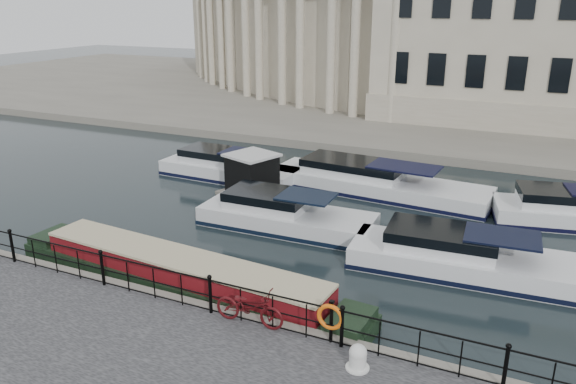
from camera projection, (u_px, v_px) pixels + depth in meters
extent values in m
plane|color=black|center=(249.00, 294.00, 18.41)|extent=(160.00, 160.00, 0.00)
cube|color=#6B665B|center=(451.00, 101.00, 51.80)|extent=(120.00, 42.00, 0.55)
cylinder|color=black|center=(12.00, 247.00, 19.29)|extent=(0.10, 0.10, 1.10)
sphere|color=black|center=(9.00, 231.00, 19.10)|extent=(0.14, 0.14, 0.14)
cylinder|color=black|center=(102.00, 269.00, 17.71)|extent=(0.10, 0.10, 1.10)
sphere|color=black|center=(100.00, 252.00, 17.51)|extent=(0.14, 0.14, 0.14)
cylinder|color=black|center=(210.00, 296.00, 16.12)|extent=(0.10, 0.10, 1.10)
sphere|color=black|center=(209.00, 277.00, 15.93)|extent=(0.14, 0.14, 0.14)
cylinder|color=black|center=(342.00, 328.00, 14.54)|extent=(0.10, 0.10, 1.10)
sphere|color=black|center=(343.00, 308.00, 14.34)|extent=(0.14, 0.14, 0.14)
cylinder|color=black|center=(505.00, 368.00, 12.95)|extent=(0.10, 0.10, 1.10)
sphere|color=black|center=(509.00, 346.00, 12.76)|extent=(0.14, 0.14, 0.14)
cylinder|color=black|center=(210.00, 280.00, 15.96)|extent=(24.00, 0.05, 0.05)
cylinder|color=black|center=(210.00, 296.00, 16.12)|extent=(24.00, 0.04, 0.04)
cylinder|color=black|center=(211.00, 310.00, 16.27)|extent=(24.00, 0.04, 0.04)
cube|color=#ADA38C|center=(528.00, 22.00, 41.90)|extent=(20.00, 14.00, 14.00)
cube|color=#9E937F|center=(518.00, 102.00, 43.85)|extent=(20.30, 14.30, 2.00)
cube|color=#ADA38C|center=(391.00, 42.00, 42.67)|extent=(5.73, 4.06, 11.00)
cylinder|color=#ADA38C|center=(394.00, 54.00, 39.99)|extent=(0.70, 0.70, 9.80)
cylinder|color=#ADA38C|center=(355.00, 52.00, 41.87)|extent=(0.70, 0.70, 9.80)
cube|color=#ADA38C|center=(336.00, 39.00, 45.85)|extent=(5.90, 4.56, 11.00)
cylinder|color=#ADA38C|center=(331.00, 50.00, 43.22)|extent=(0.70, 0.70, 9.80)
cylinder|color=#ADA38C|center=(300.00, 48.00, 45.39)|extent=(0.70, 0.70, 9.80)
cube|color=#ADA38C|center=(293.00, 36.00, 49.45)|extent=(5.99, 4.99, 11.00)
cylinder|color=#ADA38C|center=(282.00, 46.00, 46.91)|extent=(0.70, 0.70, 9.80)
cylinder|color=#ADA38C|center=(259.00, 44.00, 49.33)|extent=(0.70, 0.70, 9.80)
cube|color=#ADA38C|center=(262.00, 34.00, 53.42)|extent=(5.99, 5.36, 11.00)
cylinder|color=#ADA38C|center=(246.00, 42.00, 51.01)|extent=(0.70, 0.70, 9.80)
cylinder|color=#ADA38C|center=(230.00, 40.00, 53.64)|extent=(0.70, 0.70, 9.80)
cube|color=#ADA38C|center=(240.00, 31.00, 57.70)|extent=(5.91, 5.64, 11.00)
cylinder|color=#ADA38C|center=(221.00, 39.00, 55.46)|extent=(0.70, 0.70, 9.80)
cylinder|color=#ADA38C|center=(211.00, 37.00, 58.27)|extent=(0.70, 0.70, 9.80)
cube|color=#ADA38C|center=(226.00, 29.00, 62.23)|extent=(5.74, 5.85, 11.00)
cylinder|color=#ADA38C|center=(206.00, 36.00, 60.19)|extent=(0.70, 0.70, 9.80)
cylinder|color=#ADA38C|center=(201.00, 34.00, 63.13)|extent=(0.70, 0.70, 9.80)
cube|color=#ADA38C|center=(219.00, 27.00, 66.94)|extent=(5.49, 5.97, 11.00)
cylinder|color=#ADA38C|center=(198.00, 33.00, 65.13)|extent=(0.70, 0.70, 9.80)
cylinder|color=#ADA38C|center=(197.00, 31.00, 68.17)|extent=(0.70, 0.70, 9.80)
cube|color=#ADA38C|center=(218.00, 25.00, 71.77)|extent=(5.16, 6.00, 11.00)
cylinder|color=#ADA38C|center=(197.00, 30.00, 70.22)|extent=(0.70, 0.70, 9.80)
cylinder|color=#ADA38C|center=(199.00, 29.00, 73.32)|extent=(0.70, 0.70, 9.80)
cube|color=#ADA38C|center=(222.00, 23.00, 76.64)|extent=(4.76, 5.95, 11.00)
cylinder|color=#ADA38C|center=(201.00, 28.00, 75.38)|extent=(0.70, 0.70, 9.80)
cylinder|color=#ADA38C|center=(206.00, 27.00, 78.49)|extent=(0.70, 0.70, 9.80)
imported|color=#480C10|center=(249.00, 307.00, 15.56)|extent=(2.09, 0.77, 1.09)
cylinder|color=silver|center=(358.00, 361.00, 13.77)|extent=(0.43, 0.43, 0.45)
sphere|color=silver|center=(358.00, 353.00, 13.69)|extent=(0.45, 0.45, 0.45)
cylinder|color=silver|center=(357.00, 367.00, 13.83)|extent=(0.60, 0.60, 0.04)
cylinder|color=black|center=(331.00, 322.00, 14.73)|extent=(0.10, 0.10, 1.19)
cube|color=black|center=(332.00, 302.00, 14.53)|extent=(0.12, 0.12, 0.08)
torus|color=orange|center=(330.00, 317.00, 14.59)|extent=(0.75, 0.12, 0.75)
cube|color=black|center=(181.00, 286.00, 18.75)|extent=(13.53, 2.76, 0.81)
cube|color=#620E13|center=(180.00, 268.00, 18.54)|extent=(10.83, 2.30, 0.63)
cube|color=tan|center=(179.00, 257.00, 18.41)|extent=(10.84, 2.35, 0.09)
cube|color=#6B665B|center=(253.00, 194.00, 27.68)|extent=(3.52, 3.23, 0.24)
cube|color=black|center=(252.00, 174.00, 27.34)|extent=(2.45, 2.45, 1.73)
cube|color=silver|center=(252.00, 155.00, 27.03)|extent=(2.70, 2.70, 0.12)
cube|color=silver|center=(287.00, 223.00, 23.68)|extent=(7.42, 2.69, 1.20)
cube|color=black|center=(287.00, 225.00, 23.71)|extent=(7.50, 2.71, 0.18)
cube|color=silver|center=(268.00, 202.00, 23.74)|extent=(3.36, 2.14, 0.90)
cube|color=black|center=(307.00, 196.00, 22.91)|extent=(2.25, 1.82, 0.08)
cube|color=silver|center=(468.00, 268.00, 19.79)|extent=(8.38, 3.14, 1.20)
cube|color=black|center=(468.00, 270.00, 19.82)|extent=(8.46, 3.17, 0.18)
cube|color=silver|center=(442.00, 241.00, 19.85)|extent=(3.83, 2.37, 0.90)
cube|color=black|center=(503.00, 237.00, 19.02)|extent=(2.58, 1.98, 0.08)
cube|color=silver|center=(230.00, 175.00, 30.25)|extent=(7.73, 2.63, 1.20)
cube|color=black|center=(230.00, 176.00, 30.28)|extent=(7.80, 2.66, 0.18)
cube|color=silver|center=(215.00, 157.00, 30.36)|extent=(3.50, 2.07, 0.90)
cube|color=black|center=(244.00, 152.00, 29.42)|extent=(2.35, 1.75, 0.08)
cube|color=silver|center=(377.00, 189.00, 27.93)|extent=(11.09, 3.62, 1.20)
cube|color=black|center=(377.00, 191.00, 27.96)|extent=(11.20, 3.66, 0.18)
cube|color=silver|center=(354.00, 169.00, 28.26)|extent=(5.07, 2.66, 0.90)
cube|color=black|center=(404.00, 167.00, 26.89)|extent=(3.41, 2.20, 0.08)
cube|color=silver|center=(567.00, 219.00, 24.13)|extent=(6.34, 3.64, 1.20)
cube|color=black|center=(566.00, 221.00, 24.15)|extent=(6.41, 3.67, 0.18)
cube|color=silver|center=(552.00, 200.00, 24.00)|extent=(3.04, 2.53, 0.90)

